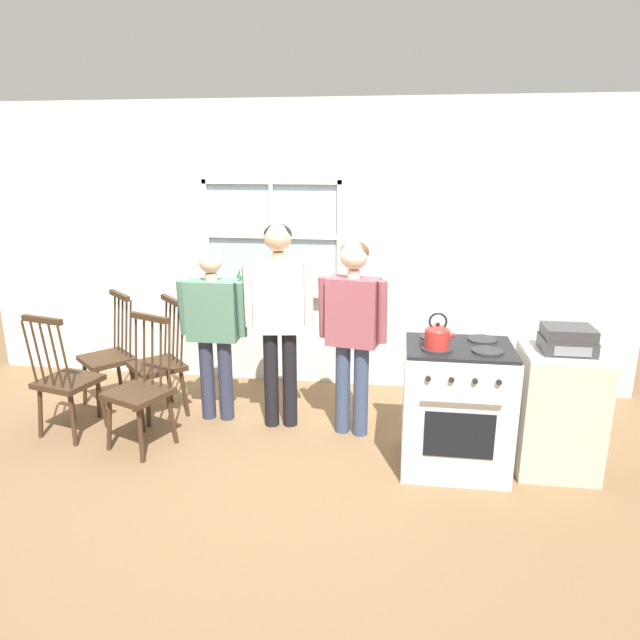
{
  "coord_description": "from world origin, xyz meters",
  "views": [
    {
      "loc": [
        0.99,
        -3.95,
        2.17
      ],
      "look_at": [
        0.41,
        0.14,
        1.0
      ],
      "focal_mm": 32.0,
      "sensor_mm": 36.0,
      "label": 1
    }
  ],
  "objects": [
    {
      "name": "person_elderly_left",
      "position": [
        -0.52,
        0.42,
        0.88
      ],
      "size": [
        0.57,
        0.22,
        1.46
      ],
      "rotation": [
        0.0,
        0.0,
        0.01
      ],
      "color": "#2D3347",
      "rests_on": "ground_plane"
    },
    {
      "name": "kettle",
      "position": [
        1.26,
        -0.22,
        1.02
      ],
      "size": [
        0.21,
        0.17,
        0.25
      ],
      "color": "red",
      "rests_on": "stove"
    },
    {
      "name": "chair_near_wall",
      "position": [
        -1.62,
        -0.03,
        0.46
      ],
      "size": [
        0.51,
        0.49,
        1.03
      ],
      "rotation": [
        0.0,
        0.0,
        2.89
      ],
      "color": "#3D2819",
      "rests_on": "ground_plane"
    },
    {
      "name": "ground_plane",
      "position": [
        0.0,
        0.0,
        0.0
      ],
      "size": [
        16.0,
        16.0,
        0.0
      ],
      "primitive_type": "plane",
      "color": "brown"
    },
    {
      "name": "chair_center_cluster",
      "position": [
        -0.94,
        -0.14,
        0.46
      ],
      "size": [
        0.54,
        0.53,
        1.03
      ],
      "rotation": [
        0.0,
        0.0,
        -0.39
      ],
      "color": "#3D2819",
      "rests_on": "ground_plane"
    },
    {
      "name": "side_counter",
      "position": [
        2.14,
        -0.05,
        0.45
      ],
      "size": [
        0.55,
        0.5,
        0.9
      ],
      "color": "beige",
      "rests_on": "ground_plane"
    },
    {
      "name": "person_adult_right",
      "position": [
        0.65,
        0.31,
        0.97
      ],
      "size": [
        0.56,
        0.28,
        1.58
      ],
      "rotation": [
        0.0,
        0.0,
        -0.19
      ],
      "color": "#384766",
      "rests_on": "ground_plane"
    },
    {
      "name": "chair_near_stove",
      "position": [
        -1.56,
        0.56,
        0.46
      ],
      "size": [
        0.58,
        0.58,
        1.03
      ],
      "rotation": [
        0.0,
        0.0,
        -0.73
      ],
      "color": "#3D2819",
      "rests_on": "ground_plane"
    },
    {
      "name": "wall_back",
      "position": [
        0.01,
        1.4,
        1.34
      ],
      "size": [
        6.4,
        0.16,
        2.7
      ],
      "color": "silver",
      "rests_on": "ground_plane"
    },
    {
      "name": "stereo",
      "position": [
        2.14,
        -0.07,
        0.99
      ],
      "size": [
        0.34,
        0.29,
        0.18
      ],
      "color": "#38383A",
      "rests_on": "side_counter"
    },
    {
      "name": "person_teen_center",
      "position": [
        0.05,
        0.37,
        1.04
      ],
      "size": [
        0.56,
        0.27,
        1.69
      ],
      "rotation": [
        0.0,
        0.0,
        0.15
      ],
      "color": "black",
      "rests_on": "ground_plane"
    },
    {
      "name": "chair_by_window",
      "position": [
        -1.03,
        0.44,
        0.46
      ],
      "size": [
        0.58,
        0.58,
        1.03
      ],
      "rotation": [
        0.0,
        0.0,
        -0.8
      ],
      "color": "#3D2819",
      "rests_on": "ground_plane"
    },
    {
      "name": "potted_plant",
      "position": [
        -0.53,
        1.31,
        1.0
      ],
      "size": [
        0.13,
        0.13,
        0.25
      ],
      "color": "#935B3D",
      "rests_on": "wall_back"
    },
    {
      "name": "stove",
      "position": [
        1.43,
        -0.09,
        0.47
      ],
      "size": [
        0.74,
        0.68,
        1.08
      ],
      "color": "silver",
      "rests_on": "ground_plane"
    }
  ]
}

